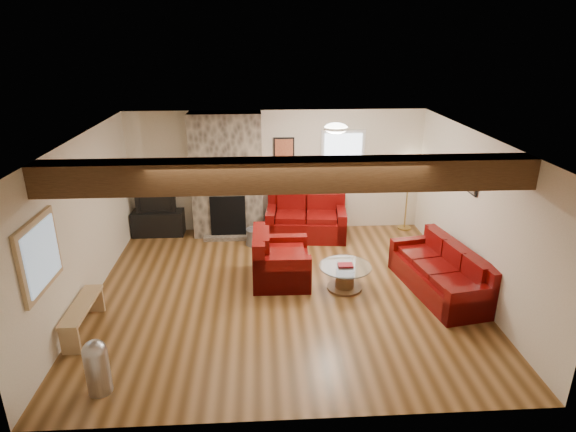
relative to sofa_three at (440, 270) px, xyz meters
name	(u,v)px	position (x,y,z in m)	size (l,w,h in m)	color
room	(284,220)	(-2.48, 0.12, 0.87)	(8.00, 8.00, 8.00)	#573717
oak_beam	(289,175)	(-2.48, -1.13, 1.93)	(6.00, 0.36, 0.38)	#372210
chimney_breast	(227,177)	(-3.48, 2.61, 0.84)	(1.40, 0.67, 2.50)	#3B352E
back_window	(343,157)	(-1.13, 2.83, 1.17)	(0.90, 0.08, 1.10)	silver
hatch_window	(40,255)	(-5.44, -1.38, 1.07)	(0.08, 1.00, 0.90)	tan
ceiling_dome	(336,130)	(-1.58, 1.02, 2.06)	(0.40, 0.40, 0.18)	white
artwork_back	(284,150)	(-2.33, 2.83, 1.32)	(0.42, 0.06, 0.52)	black
artwork_right	(470,179)	(0.48, 0.42, 1.37)	(0.06, 0.55, 0.42)	black
sofa_three	(440,270)	(0.00, 0.00, 0.00)	(1.97, 0.82, 0.76)	#480505
loveseat	(306,217)	(-1.91, 2.35, 0.04)	(1.59, 0.91, 0.84)	#480505
armchair_red	(281,257)	(-2.50, 0.54, 0.05)	(1.06, 0.93, 0.86)	#480505
coffee_table	(345,277)	(-1.49, 0.17, -0.17)	(0.84, 0.84, 0.44)	#4B3218
tv_cabinet	(159,223)	(-4.93, 2.65, -0.12)	(1.03, 0.41, 0.51)	black
television	(156,200)	(-4.93, 2.65, 0.37)	(0.81, 0.11, 0.46)	black
floor_lamp	(410,167)	(0.24, 2.67, 0.98)	(0.41, 0.41, 1.59)	tan
pine_bench	(83,318)	(-5.31, -0.80, -0.17)	(0.26, 1.13, 0.42)	tan
pedal_bin	(97,367)	(-4.73, -2.05, -0.04)	(0.28, 0.28, 0.69)	#ABABB0
coal_bucket	(255,236)	(-2.95, 2.04, -0.21)	(0.36, 0.36, 0.33)	slate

